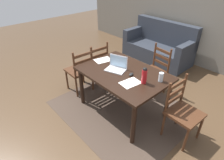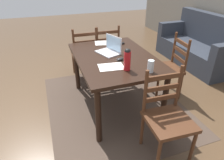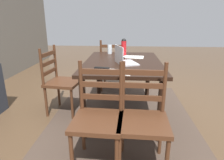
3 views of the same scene
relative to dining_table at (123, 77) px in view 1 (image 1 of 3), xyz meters
name	(u,v)px [view 1 (image 1 of 3)]	position (x,y,z in m)	size (l,w,h in m)	color
ground_plane	(122,109)	(0.00, 0.00, -0.67)	(14.00, 14.00, 0.00)	brown
area_rug	(122,108)	(0.00, 0.00, -0.67)	(2.23, 1.90, 0.01)	#47382D
wall_back	(208,10)	(0.00, 2.69, 0.68)	(8.00, 0.12, 2.70)	slate
dining_table	(123,77)	(0.00, 0.00, 0.00)	(1.43, 1.00, 0.77)	black
chair_left_far	(96,64)	(-1.00, 0.20, -0.21)	(0.46, 0.46, 0.95)	#4C2B19
chair_right_far	(182,112)	(1.00, 0.20, -0.21)	(0.46, 0.46, 0.95)	#4C2B19
chair_left_near	(80,70)	(-1.00, -0.20, -0.21)	(0.46, 0.46, 0.95)	#4C2B19
chair_far_head	(154,71)	(0.01, 0.87, -0.21)	(0.49, 0.49, 0.95)	#4C2B19
couch	(159,46)	(-0.85, 2.22, -0.32)	(1.80, 0.80, 1.00)	#2D333D
laptop	(117,66)	(-0.15, -0.01, 0.15)	(0.38, 0.32, 0.23)	silver
water_bottle	(144,75)	(0.42, -0.01, 0.23)	(0.08, 0.08, 0.26)	red
drinking_glass	(161,77)	(0.56, 0.22, 0.17)	(0.07, 0.07, 0.14)	silver
computer_mouse	(131,74)	(0.15, 0.02, 0.11)	(0.06, 0.10, 0.03)	black
tv_remote	(115,59)	(-0.44, 0.23, 0.11)	(0.04, 0.17, 0.02)	black
paper_stack_left	(103,60)	(-0.56, 0.04, 0.10)	(0.21, 0.30, 0.00)	white
paper_stack_right	(130,83)	(0.29, -0.15, 0.10)	(0.21, 0.30, 0.00)	white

